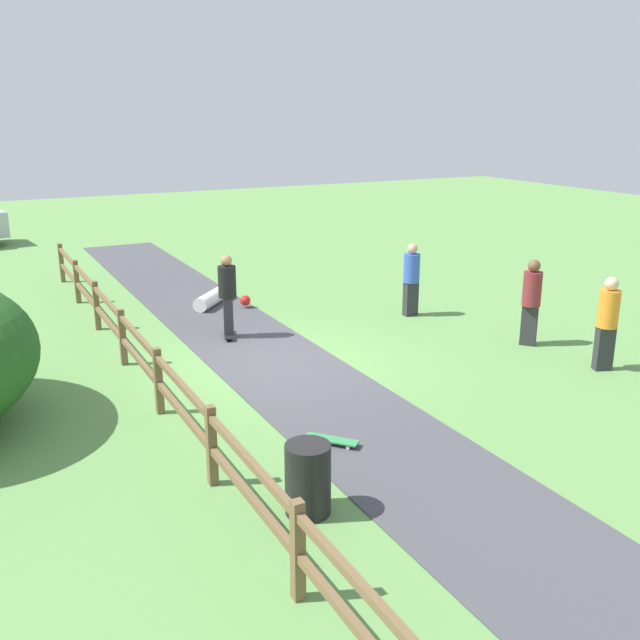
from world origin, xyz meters
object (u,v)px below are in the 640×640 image
Objects in this scene: skateboard_loose at (332,440)px; bystander_blue at (411,276)px; skater_fallen at (215,298)px; bystander_orange at (607,319)px; bystander_maroon at (531,298)px; skater_riding at (227,292)px; trash_bin at (308,479)px.

skateboard_loose is 7.20m from bystander_blue.
skater_fallen reaches higher than skateboard_loose.
bystander_orange is at bearing -76.84° from bystander_blue.
bystander_orange is 0.99× the size of bystander_maroon.
skater_riding is 5.62m from skateboard_loose.
trash_bin is 7.88m from bystander_maroon.
trash_bin is at bearing -102.81° from skater_fallen.
trash_bin is 0.63× the size of skater_fallen.
skater_riding is at bearing 148.40° from bystander_maroon.
skater_riding is 0.99× the size of bystander_maroon.
bystander_orange is at bearing -57.13° from skater_fallen.
bystander_blue is at bearing 46.54° from skateboard_loose.
skater_fallen is at bearing 82.49° from skateboard_loose.
trash_bin is at bearing -152.13° from bystander_maroon.
bystander_orange is at bearing -83.96° from bystander_maroon.
bystander_maroon is at bearing 27.87° from trash_bin.
bystander_blue reaches higher than skateboard_loose.
bystander_maroon is (5.84, 2.22, 0.91)m from skateboard_loose.
bystander_orange is (1.11, -4.75, 0.04)m from bystander_blue.
trash_bin is 7.18m from skater_riding.
skateboard_loose is at bearing -97.51° from skater_fallen.
skater_fallen is 4.89m from bystander_blue.
skater_riding is 1.26× the size of skater_fallen.
skateboard_loose is (-0.47, -5.52, -0.93)m from skater_riding.
trash_bin reaches higher than skater_fallen.
skateboard_loose is 0.43× the size of bystander_blue.
trash_bin is at bearing -127.26° from skateboard_loose.
bystander_blue is 3.11m from bystander_maroon.
bystander_orange is at bearing 4.20° from skateboard_loose.
bystander_blue is (4.45, -0.33, -0.07)m from skater_riding.
bystander_maroon is at bearing 20.80° from skateboard_loose.
bystander_maroon reaches higher than bystander_blue.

